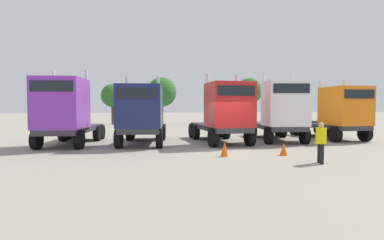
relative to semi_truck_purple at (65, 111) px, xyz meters
The scene contains 12 objects.
ground 9.44m from the semi_truck_purple, 18.22° to the right, with size 200.00×200.00×0.00m, color gray.
semi_truck_purple is the anchor object (origin of this frame).
semi_truck_navy 4.25m from the semi_truck_purple, ahead, with size 3.34×6.40×4.06m.
semi_truck_red 9.20m from the semi_truck_purple, ahead, with size 2.74×6.49×4.24m.
semi_truck_white 13.03m from the semi_truck_purple, ahead, with size 3.57×6.70×4.43m.
semi_truck_orange 17.40m from the semi_truck_purple, ahead, with size 2.60×6.06×4.15m.
visitor_in_hivis 13.30m from the semi_truck_purple, 33.53° to the right, with size 0.50×0.50×1.63m.
traffic_cone_near 11.94m from the semi_truck_purple, 26.31° to the right, with size 0.36×0.36×0.57m, color #F2590C.
traffic_cone_mid 9.42m from the semi_truck_purple, 32.45° to the right, with size 0.36×0.36×0.67m, color #F2590C.
oak_far_left 21.23m from the semi_truck_purple, 86.89° to the left, with size 2.93×2.93×5.16m.
oak_far_centre 20.95m from the semi_truck_purple, 69.65° to the left, with size 3.70×3.70×5.95m.
oak_far_right 24.22m from the semi_truck_purple, 42.97° to the left, with size 3.16×3.16×5.77m.
Camera 1 is at (-4.93, -14.83, 2.24)m, focal length 27.64 mm.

